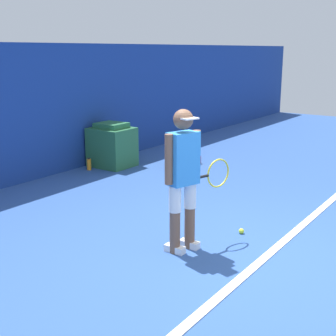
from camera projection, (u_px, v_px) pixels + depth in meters
name	position (u px, v px, depth m)	size (l,w,h in m)	color
ground_plane	(248.00, 258.00, 5.16)	(24.00, 24.00, 0.00)	#2D5193
court_baseline	(261.00, 261.00, 5.08)	(21.60, 0.10, 0.01)	white
tennis_player	(184.00, 174.00, 5.17)	(0.93, 0.37, 1.62)	brown
tennis_ball	(241.00, 231.00, 5.84)	(0.07, 0.07, 0.07)	#D1E533
covered_chair	(112.00, 146.00, 9.15)	(0.68, 0.78, 0.86)	#28663D
equipment_bag	(184.00, 162.00, 9.24)	(0.74, 0.34, 0.15)	#B2231E
water_bottle	(89.00, 164.00, 8.92)	(0.08, 0.08, 0.24)	orange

